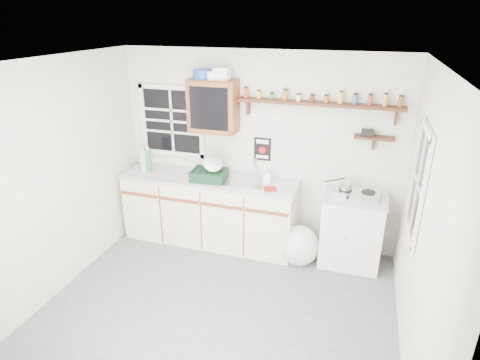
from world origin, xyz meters
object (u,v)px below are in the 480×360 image
at_px(dish_rack, 210,172).
at_px(hotplate, 357,193).
at_px(spice_shelf, 320,103).
at_px(right_cabinet, 351,229).
at_px(upper_cabinet, 213,106).
at_px(main_cabinet, 210,210).

distance_m(dish_rack, hotplate, 1.80).
xyz_separation_m(spice_shelf, dish_rack, (-1.27, -0.27, -0.91)).
bearing_deg(right_cabinet, spice_shelf, 159.90).
bearing_deg(upper_cabinet, right_cabinet, -3.76).
distance_m(upper_cabinet, dish_rack, 0.83).
relative_size(main_cabinet, upper_cabinet, 3.55).
bearing_deg(spice_shelf, main_cabinet, -170.85).
xyz_separation_m(right_cabinet, spice_shelf, (-0.51, 0.19, 1.47)).
xyz_separation_m(main_cabinet, upper_cabinet, (0.03, 0.14, 1.36)).
distance_m(spice_shelf, hotplate, 1.13).
xyz_separation_m(upper_cabinet, dish_rack, (0.02, -0.20, -0.80)).
distance_m(right_cabinet, hotplate, 0.49).
height_order(upper_cabinet, spice_shelf, upper_cabinet).
height_order(upper_cabinet, dish_rack, upper_cabinet).
xyz_separation_m(main_cabinet, spice_shelf, (1.32, 0.21, 1.47)).
distance_m(spice_shelf, dish_rack, 1.58).
relative_size(main_cabinet, right_cabinet, 2.54).
height_order(main_cabinet, right_cabinet, main_cabinet).
distance_m(upper_cabinet, spice_shelf, 1.29).
xyz_separation_m(spice_shelf, hotplate, (0.52, -0.21, -0.99)).
relative_size(upper_cabinet, spice_shelf, 0.34).
height_order(spice_shelf, dish_rack, spice_shelf).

